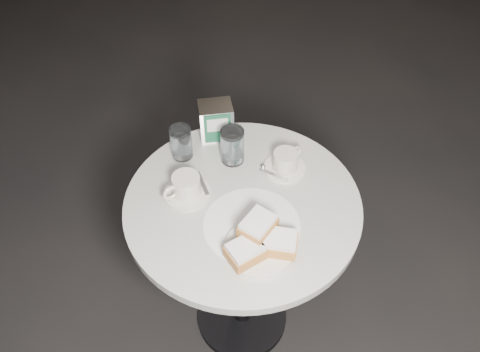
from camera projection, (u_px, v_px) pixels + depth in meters
name	position (u px, v px, depth m)	size (l,w,h in m)	color
ground	(242.00, 317.00, 1.92)	(7.00, 7.00, 0.00)	black
cafe_table	(242.00, 239.00, 1.52)	(0.70, 0.70, 0.74)	black
sugar_spill	(252.00, 225.00, 1.31)	(0.27, 0.27, 0.00)	white
beignet_plate	(260.00, 243.00, 1.23)	(0.21, 0.21, 0.09)	silver
coffee_cup_left	(186.00, 187.00, 1.37)	(0.17, 0.17, 0.07)	silver
coffee_cup_right	(285.00, 162.00, 1.44)	(0.17, 0.17, 0.07)	silver
water_glass_left	(181.00, 143.00, 1.47)	(0.07, 0.07, 0.11)	white
water_glass_right	(232.00, 146.00, 1.45)	(0.09, 0.09, 0.12)	white
napkin_dispenser	(216.00, 121.00, 1.52)	(0.12, 0.11, 0.13)	silver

